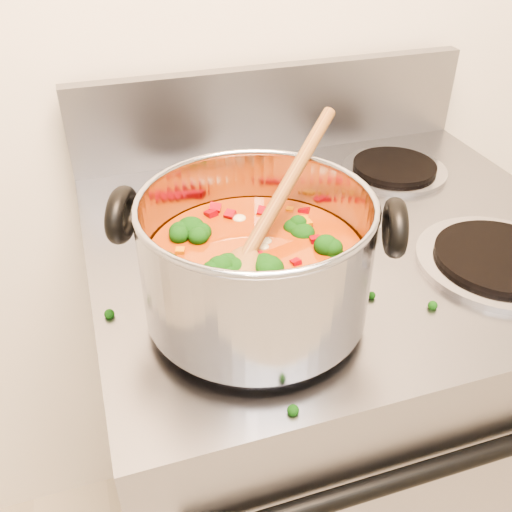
% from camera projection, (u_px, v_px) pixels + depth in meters
% --- Properties ---
extents(electric_range, '(0.73, 0.66, 1.08)m').
position_uv_depth(electric_range, '(319.00, 424.00, 1.12)').
color(electric_range, gray).
rests_on(electric_range, ground).
extents(stockpot, '(0.32, 0.26, 0.16)m').
position_uv_depth(stockpot, '(256.00, 261.00, 0.65)').
color(stockpot, '#9D9DA5').
rests_on(stockpot, electric_range).
extents(wooden_spoon, '(0.23, 0.22, 0.13)m').
position_uv_depth(wooden_spoon, '(263.00, 226.00, 0.64)').
color(wooden_spoon, brown).
rests_on(wooden_spoon, stockpot).
extents(cooktop_crumbs, '(0.38, 0.18, 0.01)m').
position_uv_depth(cooktop_crumbs, '(292.00, 335.00, 0.66)').
color(cooktop_crumbs, black).
rests_on(cooktop_crumbs, electric_range).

